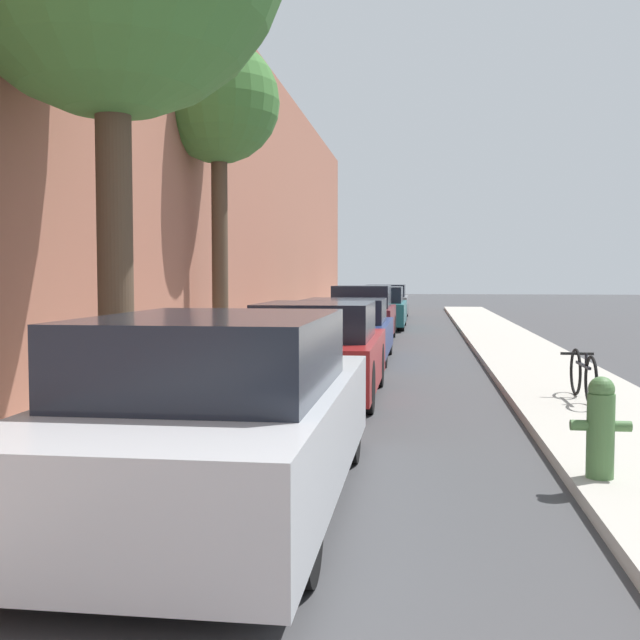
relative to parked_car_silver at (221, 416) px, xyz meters
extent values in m
plane|color=#3D3D3F|center=(0.83, 9.96, -0.70)|extent=(120.00, 120.00, 0.00)
cube|color=#ADA89E|center=(-2.07, 9.96, -0.64)|extent=(2.00, 52.00, 0.12)
cube|color=#ADA89E|center=(3.73, 9.96, -0.64)|extent=(2.00, 52.00, 0.12)
cube|color=#9E604C|center=(-3.42, 9.96, 3.32)|extent=(0.70, 52.00, 8.05)
cylinder|color=black|center=(-0.82, 1.49, -0.38)|extent=(0.22, 0.65, 0.65)
cylinder|color=black|center=(0.82, 1.49, -0.38)|extent=(0.22, 0.65, 0.65)
cylinder|color=black|center=(-0.82, -1.40, -0.38)|extent=(0.22, 0.65, 0.65)
cylinder|color=black|center=(0.82, -1.40, -0.38)|extent=(0.22, 0.65, 0.65)
cube|color=silver|center=(0.00, 0.05, -0.15)|extent=(1.87, 4.66, 0.75)
cube|color=black|center=(0.00, -0.14, 0.50)|extent=(1.64, 2.42, 0.55)
cylinder|color=black|center=(-0.75, 6.49, -0.36)|extent=(0.22, 0.69, 0.69)
cylinder|color=black|center=(0.81, 6.49, -0.36)|extent=(0.22, 0.69, 0.69)
cylinder|color=black|center=(-0.75, 4.07, -0.36)|extent=(0.22, 0.69, 0.69)
cylinder|color=black|center=(0.81, 4.07, -0.36)|extent=(0.22, 0.69, 0.69)
cube|color=maroon|center=(0.03, 5.28, -0.17)|extent=(1.77, 3.91, 0.69)
cube|color=black|center=(0.03, 5.12, 0.43)|extent=(1.56, 2.03, 0.51)
cylinder|color=black|center=(-0.88, 11.52, -0.35)|extent=(0.22, 0.70, 0.70)
cylinder|color=black|center=(0.75, 11.52, -0.35)|extent=(0.22, 0.70, 0.70)
cylinder|color=black|center=(-0.88, 9.05, -0.35)|extent=(0.22, 0.70, 0.70)
cylinder|color=black|center=(0.75, 9.05, -0.35)|extent=(0.22, 0.70, 0.70)
cube|color=navy|center=(-0.06, 10.28, -0.20)|extent=(1.85, 3.99, 0.61)
cube|color=black|center=(-0.06, 10.12, 0.35)|extent=(1.63, 2.08, 0.49)
cylinder|color=black|center=(-0.81, 16.35, -0.38)|extent=(0.22, 0.63, 0.63)
cylinder|color=black|center=(0.66, 16.35, -0.38)|extent=(0.22, 0.63, 0.63)
cylinder|color=black|center=(-0.81, 13.79, -0.38)|extent=(0.22, 0.63, 0.63)
cylinder|color=black|center=(0.66, 13.79, -0.38)|extent=(0.22, 0.63, 0.63)
cube|color=maroon|center=(-0.07, 15.07, -0.15)|extent=(1.67, 4.14, 0.75)
cube|color=black|center=(-0.07, 14.90, 0.52)|extent=(1.47, 2.15, 0.59)
cylinder|color=black|center=(-0.78, 21.71, -0.37)|extent=(0.22, 0.65, 0.65)
cylinder|color=black|center=(0.87, 21.71, -0.37)|extent=(0.22, 0.65, 0.65)
cylinder|color=black|center=(-0.78, 18.84, -0.37)|extent=(0.22, 0.65, 0.65)
cylinder|color=black|center=(0.87, 18.84, -0.37)|extent=(0.22, 0.65, 0.65)
cube|color=#1E6066|center=(0.04, 20.27, -0.17)|extent=(1.87, 4.63, 0.70)
cube|color=black|center=(0.04, 20.09, 0.45)|extent=(1.64, 2.41, 0.53)
cylinder|color=black|center=(-0.76, 27.82, -0.39)|extent=(0.22, 0.62, 0.62)
cylinder|color=black|center=(0.83, 27.82, -0.39)|extent=(0.22, 0.62, 0.62)
cylinder|color=black|center=(-0.76, 25.18, -0.39)|extent=(0.22, 0.62, 0.62)
cylinder|color=black|center=(0.83, 25.18, -0.39)|extent=(0.22, 0.62, 0.62)
cube|color=slate|center=(0.03, 26.50, -0.16)|extent=(1.80, 4.26, 0.75)
cube|color=black|center=(0.03, 26.33, 0.47)|extent=(1.59, 2.22, 0.49)
cylinder|color=#4C3A2B|center=(-1.71, 2.10, 1.50)|extent=(0.38, 0.38, 4.16)
cylinder|color=#4C3A2B|center=(-2.49, 9.21, 1.63)|extent=(0.32, 0.32, 4.43)
sphere|color=#3D7033|center=(-2.49, 9.21, 4.51)|extent=(2.42, 2.42, 2.42)
cylinder|color=#47703D|center=(2.97, 0.78, -0.23)|extent=(0.22, 0.22, 0.69)
sphere|color=#47703D|center=(2.97, 0.78, 0.15)|extent=(0.21, 0.21, 0.21)
cylinder|color=#47703D|center=(2.80, 0.78, -0.15)|extent=(0.14, 0.09, 0.09)
cylinder|color=#47703D|center=(3.14, 0.78, -0.15)|extent=(0.14, 0.09, 0.09)
torus|color=black|center=(3.64, 5.24, -0.26)|extent=(0.04, 0.65, 0.65)
torus|color=black|center=(3.65, 4.30, -0.26)|extent=(0.04, 0.65, 0.65)
cube|color=black|center=(3.64, 4.77, -0.11)|extent=(0.04, 0.79, 0.04)
cylinder|color=black|center=(3.65, 4.60, -0.02)|extent=(0.04, 0.04, 0.18)
cube|color=black|center=(3.64, 5.16, 0.00)|extent=(0.44, 0.04, 0.04)
camera|label=1|loc=(1.51, -5.61, 1.07)|focal=42.65mm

